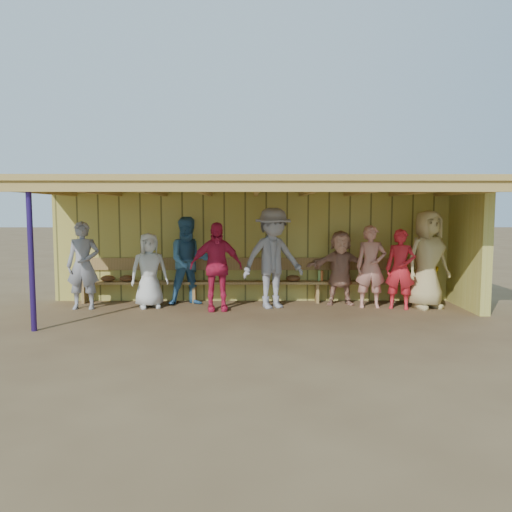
{
  "coord_description": "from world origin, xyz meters",
  "views": [
    {
      "loc": [
        -0.06,
        -9.33,
        1.96
      ],
      "look_at": [
        0.0,
        0.35,
        1.05
      ],
      "focal_mm": 35.0,
      "sensor_mm": 36.0,
      "label": 1
    }
  ],
  "objects_px": {
    "player_b": "(149,270)",
    "player_c": "(189,261)",
    "player_a": "(83,265)",
    "player_g": "(400,269)",
    "player_f": "(340,268)",
    "player_h": "(427,260)",
    "bench": "(256,277)",
    "player_e": "(273,258)",
    "player_extra": "(371,267)",
    "player_d": "(216,267)"
  },
  "relations": [
    {
      "from": "player_b",
      "to": "player_c",
      "type": "bearing_deg",
      "value": 1.19
    },
    {
      "from": "player_a",
      "to": "player_g",
      "type": "height_order",
      "value": "player_a"
    },
    {
      "from": "player_f",
      "to": "player_g",
      "type": "bearing_deg",
      "value": -19.95
    },
    {
      "from": "player_h",
      "to": "player_a",
      "type": "bearing_deg",
      "value": 159.54
    },
    {
      "from": "player_g",
      "to": "bench",
      "type": "relative_size",
      "value": 0.21
    },
    {
      "from": "player_f",
      "to": "bench",
      "type": "distance_m",
      "value": 1.78
    },
    {
      "from": "player_e",
      "to": "player_h",
      "type": "xyz_separation_m",
      "value": [
        3.05,
        -0.04,
        -0.02
      ]
    },
    {
      "from": "player_c",
      "to": "player_a",
      "type": "bearing_deg",
      "value": 175.63
    },
    {
      "from": "player_a",
      "to": "player_e",
      "type": "relative_size",
      "value": 0.87
    },
    {
      "from": "player_c",
      "to": "player_h",
      "type": "relative_size",
      "value": 0.93
    },
    {
      "from": "player_a",
      "to": "player_g",
      "type": "bearing_deg",
      "value": -3.95
    },
    {
      "from": "player_extra",
      "to": "bench",
      "type": "xyz_separation_m",
      "value": [
        -2.29,
        0.62,
        -0.29
      ]
    },
    {
      "from": "player_b",
      "to": "player_extra",
      "type": "xyz_separation_m",
      "value": [
        4.41,
        -0.01,
        0.07
      ]
    },
    {
      "from": "player_g",
      "to": "player_extra",
      "type": "relative_size",
      "value": 0.96
    },
    {
      "from": "player_g",
      "to": "player_h",
      "type": "height_order",
      "value": "player_h"
    },
    {
      "from": "player_g",
      "to": "bench",
      "type": "xyz_separation_m",
      "value": [
        -2.84,
        0.75,
        -0.26
      ]
    },
    {
      "from": "player_f",
      "to": "player_b",
      "type": "bearing_deg",
      "value": -173.47
    },
    {
      "from": "player_a",
      "to": "player_d",
      "type": "bearing_deg",
      "value": -7.09
    },
    {
      "from": "player_c",
      "to": "player_d",
      "type": "xyz_separation_m",
      "value": [
        0.59,
        -0.57,
        -0.05
      ]
    },
    {
      "from": "player_d",
      "to": "player_extra",
      "type": "relative_size",
      "value": 1.04
    },
    {
      "from": "player_f",
      "to": "player_d",
      "type": "bearing_deg",
      "value": -165.03
    },
    {
      "from": "player_d",
      "to": "player_g",
      "type": "bearing_deg",
      "value": -6.72
    },
    {
      "from": "player_c",
      "to": "player_f",
      "type": "distance_m",
      "value": 3.1
    },
    {
      "from": "player_e",
      "to": "bench",
      "type": "xyz_separation_m",
      "value": [
        -0.33,
        0.64,
        -0.47
      ]
    },
    {
      "from": "player_b",
      "to": "player_h",
      "type": "distance_m",
      "value": 5.51
    },
    {
      "from": "bench",
      "to": "player_e",
      "type": "bearing_deg",
      "value": -62.27
    },
    {
      "from": "player_e",
      "to": "player_g",
      "type": "height_order",
      "value": "player_e"
    },
    {
      "from": "player_d",
      "to": "bench",
      "type": "bearing_deg",
      "value": 39.99
    },
    {
      "from": "player_a",
      "to": "player_h",
      "type": "xyz_separation_m",
      "value": [
        6.77,
        0.05,
        0.11
      ]
    },
    {
      "from": "player_a",
      "to": "player_c",
      "type": "distance_m",
      "value": 2.07
    },
    {
      "from": "player_c",
      "to": "player_d",
      "type": "distance_m",
      "value": 0.83
    },
    {
      "from": "player_e",
      "to": "player_extra",
      "type": "relative_size",
      "value": 1.21
    },
    {
      "from": "player_g",
      "to": "player_extra",
      "type": "bearing_deg",
      "value": -174.13
    },
    {
      "from": "player_d",
      "to": "player_g",
      "type": "height_order",
      "value": "player_d"
    },
    {
      "from": "player_a",
      "to": "player_e",
      "type": "height_order",
      "value": "player_e"
    },
    {
      "from": "player_h",
      "to": "bench",
      "type": "bearing_deg",
      "value": 147.8
    },
    {
      "from": "player_c",
      "to": "player_h",
      "type": "bearing_deg",
      "value": -20.63
    },
    {
      "from": "player_e",
      "to": "player_f",
      "type": "xyz_separation_m",
      "value": [
        1.4,
        0.33,
        -0.23
      ]
    },
    {
      "from": "player_a",
      "to": "player_b",
      "type": "bearing_deg",
      "value": 1.66
    },
    {
      "from": "player_c",
      "to": "player_d",
      "type": "relative_size",
      "value": 1.06
    },
    {
      "from": "player_b",
      "to": "player_e",
      "type": "relative_size",
      "value": 0.75
    },
    {
      "from": "player_extra",
      "to": "bench",
      "type": "bearing_deg",
      "value": 169.08
    },
    {
      "from": "player_h",
      "to": "player_g",
      "type": "bearing_deg",
      "value": 166.54
    },
    {
      "from": "player_a",
      "to": "player_d",
      "type": "height_order",
      "value": "player_a"
    },
    {
      "from": "player_a",
      "to": "player_c",
      "type": "relative_size",
      "value": 0.96
    },
    {
      "from": "player_h",
      "to": "player_f",
      "type": "bearing_deg",
      "value": 146.39
    },
    {
      "from": "player_b",
      "to": "player_e",
      "type": "bearing_deg",
      "value": -21.2
    },
    {
      "from": "player_b",
      "to": "player_g",
      "type": "relative_size",
      "value": 0.95
    },
    {
      "from": "player_b",
      "to": "player_c",
      "type": "height_order",
      "value": "player_c"
    },
    {
      "from": "player_a",
      "to": "bench",
      "type": "distance_m",
      "value": 3.48
    }
  ]
}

